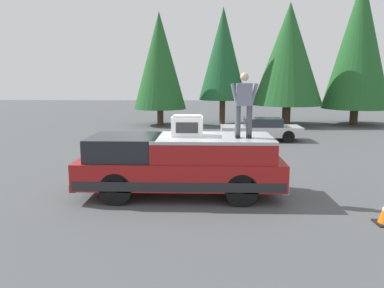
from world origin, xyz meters
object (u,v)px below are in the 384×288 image
object	(u,v)px
compressor_unit	(187,126)
pickup_truck	(181,164)
person_on_truck_bed	(244,103)
parked_car_silver	(261,129)

from	to	relation	value
compressor_unit	pickup_truck	bearing A→B (deg)	115.77
pickup_truck	person_on_truck_bed	distance (m)	2.37
person_on_truck_bed	parked_car_silver	distance (m)	10.17
person_on_truck_bed	parked_car_silver	size ratio (longest dim) A/B	0.41
parked_car_silver	person_on_truck_bed	bearing A→B (deg)	168.89
person_on_truck_bed	parked_car_silver	xyz separation A→B (m)	(9.79, -1.92, -1.97)
compressor_unit	person_on_truck_bed	size ratio (longest dim) A/B	0.50
parked_car_silver	pickup_truck	bearing A→B (deg)	159.47
compressor_unit	parked_car_silver	world-z (taller)	compressor_unit
pickup_truck	parked_car_silver	xyz separation A→B (m)	(9.58, -3.59, -0.29)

